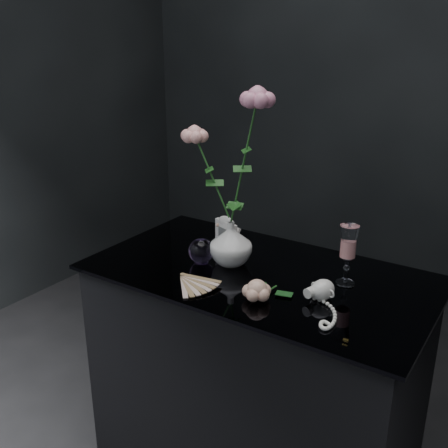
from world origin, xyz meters
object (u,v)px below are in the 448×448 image
Objects in this scene: wine_glass at (347,255)px; picture_frame at (226,236)px; paperweight at (201,251)px; loose_rose at (257,290)px; vase at (231,243)px; pearl_jar at (323,289)px.

picture_frame is at bearing -177.87° from wine_glass.
wine_glass is 1.33× the size of picture_frame.
paperweight is at bearing -89.93° from picture_frame.
loose_rose is at bearing -125.94° from wine_glass.
loose_rose is (0.24, -0.21, -0.04)m from picture_frame.
vase is 1.03× the size of picture_frame.
paperweight is at bearing -164.21° from pearl_jar.
vase is at bearing -169.57° from wine_glass.
vase reaches higher than pearl_jar.
loose_rose and pearl_jar have the same top height.
picture_frame is at bearing 153.74° from loose_rose.
vase is at bearing -25.41° from picture_frame.
pearl_jar is at bearing -98.43° from wine_glass.
pearl_jar is (0.34, -0.06, -0.04)m from vase.
wine_glass is at bearing 99.44° from pearl_jar.
vase is 0.66× the size of pearl_jar.
picture_frame reaches higher than pearl_jar.
loose_rose is at bearing -22.59° from picture_frame.
loose_rose is (0.19, -0.16, -0.04)m from vase.
pearl_jar is (-0.02, -0.12, -0.06)m from wine_glass.
wine_glass reaches higher than picture_frame.
paperweight is 0.38× the size of pearl_jar.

